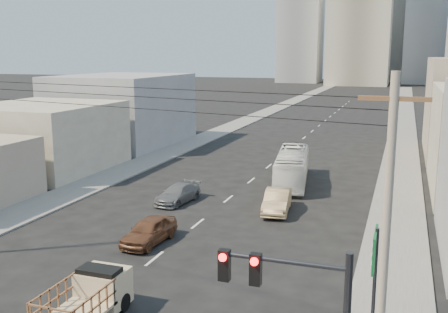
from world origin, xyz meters
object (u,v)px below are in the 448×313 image
Objects in this scene: flatbed_pickup at (88,296)px; sedan_grey at (178,194)px; sedan_brown at (149,231)px; utility_pole at (385,252)px; sedan_tan at (277,201)px; green_sign at (374,266)px; city_bus at (292,167)px.

flatbed_pickup is 1.02× the size of sedan_grey.
utility_pole is (12.80, -10.98, 4.47)m from sedan_brown.
utility_pole is (14.62, -18.98, 4.56)m from sedan_grey.
green_sign is (7.07, -16.55, 2.99)m from sedan_tan.
green_sign is 0.50× the size of utility_pole.
city_bus is at bearing 87.77° from sedan_tan.
city_bus is 2.29× the size of sedan_grey.
green_sign is (10.69, 0.18, 2.65)m from flatbed_pickup.
sedan_tan is at bearing 113.12° from green_sign.
sedan_brown is 0.97× the size of sedan_grey.
green_sign is (7.76, -24.64, 2.36)m from city_bus.
flatbed_pickup reaches higher than sedan_tan.
sedan_tan is at bearing 111.24° from utility_pole.
city_bus reaches higher than sedan_tan.
green_sign reaches higher than sedan_grey.
utility_pole is at bearing -36.85° from sedan_brown.
flatbed_pickup is 0.44× the size of city_bus.
flatbed_pickup is at bearing -69.87° from sedan_grey.
green_sign is at bearing 0.97° from flatbed_pickup.
utility_pole reaches higher than sedan_tan.
sedan_brown is at bearing 139.38° from utility_pole.
sedan_tan is 18.24m from green_sign.
sedan_grey is at bearing 102.17° from flatbed_pickup.
utility_pole reaches higher than flatbed_pickup.
flatbed_pickup is 17.05m from sedan_grey.
flatbed_pickup is 17.12m from sedan_tan.
sedan_brown is (-1.77, 8.66, -0.38)m from flatbed_pickup.
green_sign reaches higher than city_bus.
utility_pole is (0.34, -2.50, 1.44)m from green_sign.
city_bus is 16.85m from sedan_brown.
utility_pole reaches higher than sedan_grey.
green_sign is at bearing -81.07° from city_bus.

